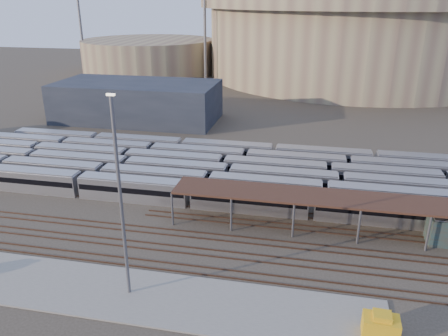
% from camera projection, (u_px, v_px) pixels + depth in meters
% --- Properties ---
extents(ground, '(420.00, 420.00, 0.00)m').
position_uv_depth(ground, '(225.00, 235.00, 60.52)').
color(ground, '#383026').
rests_on(ground, ground).
extents(apron, '(50.00, 9.00, 0.20)m').
position_uv_depth(apron, '(153.00, 297.00, 47.75)').
color(apron, gray).
rests_on(apron, ground).
extents(subway_trains, '(123.13, 23.90, 3.60)m').
position_uv_depth(subway_trains, '(230.00, 172.00, 77.27)').
color(subway_trains, silver).
rests_on(subway_trains, ground).
extents(inspection_shed, '(60.30, 6.00, 5.30)m').
position_uv_depth(inspection_shed, '(393.00, 204.00, 58.20)').
color(inspection_shed, '#5D5D62').
rests_on(inspection_shed, ground).
extents(empty_tracks, '(170.00, 9.62, 0.18)m').
position_uv_depth(empty_tracks, '(218.00, 253.00, 55.93)').
color(empty_tracks, '#4C3323').
rests_on(empty_tracks, ground).
extents(stadium, '(124.00, 124.00, 32.50)m').
position_uv_depth(stadium, '(354.00, 35.00, 177.41)').
color(stadium, gray).
rests_on(stadium, ground).
extents(secondary_arena, '(56.00, 56.00, 14.00)m').
position_uv_depth(secondary_arena, '(149.00, 56.00, 187.75)').
color(secondary_arena, gray).
rests_on(secondary_arena, ground).
extents(service_building, '(42.00, 20.00, 10.00)m').
position_uv_depth(service_building, '(137.00, 101.00, 115.41)').
color(service_building, '#1E232D').
rests_on(service_building, ground).
extents(floodlight_0, '(4.00, 1.00, 38.40)m').
position_uv_depth(floodlight_0, '(205.00, 27.00, 158.88)').
color(floodlight_0, '#5D5D62').
rests_on(floodlight_0, ground).
extents(floodlight_1, '(4.00, 1.00, 38.40)m').
position_uv_depth(floodlight_1, '(80.00, 23.00, 178.34)').
color(floodlight_1, '#5D5D62').
rests_on(floodlight_1, ground).
extents(floodlight_3, '(4.00, 1.00, 38.40)m').
position_uv_depth(floodlight_3, '(273.00, 20.00, 200.70)').
color(floodlight_3, '#5D5D62').
rests_on(floodlight_3, ground).
extents(yard_light_pole, '(0.81, 0.36, 22.22)m').
position_uv_depth(yard_light_pole, '(121.00, 201.00, 44.40)').
color(yard_light_pole, '#5D5D62').
rests_on(yard_light_pole, apron).
extents(yellow_equipment, '(3.49, 2.28, 2.12)m').
position_uv_depth(yellow_equipment, '(380.00, 327.00, 41.81)').
color(yellow_equipment, gold).
rests_on(yellow_equipment, apron).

